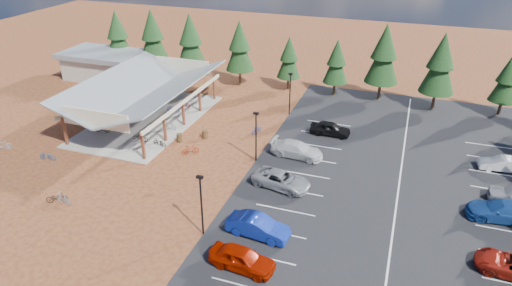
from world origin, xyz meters
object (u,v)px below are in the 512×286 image
at_px(car_3, 297,149).
at_px(bike_5, 169,126).
at_px(car_2, 281,180).
at_px(car_1, 258,227).
at_px(outbuilding, 103,64).
at_px(bike_7, 184,104).
at_px(bike_2, 143,105).
at_px(bike_16, 160,143).
at_px(trash_bin_1, 205,134).
at_px(bike_14, 257,129).
at_px(bike_13, 63,198).
at_px(trash_bin_0, 180,138).
at_px(car_9, 502,164).
at_px(lamp_post_0, 201,201).
at_px(bike_10, 48,156).
at_px(bike_3, 158,95).
at_px(bike_4, 141,138).
at_px(car_0, 242,258).
at_px(car_7, 504,211).
at_px(bike_15, 190,150).
at_px(bike_0, 102,129).
at_px(lamp_post_2, 290,91).
at_px(lamp_post_1, 256,133).
at_px(bike_1, 118,114).
at_px(bike_6, 173,108).
at_px(bike_9, 2,146).
at_px(bike_pavilion, 145,89).
at_px(car_4, 330,129).
at_px(bike_12, 57,198).

bearing_deg(car_3, bike_5, 90.75).
height_order(car_2, car_3, car_3).
relative_size(bike_5, car_1, 0.32).
distance_m(outbuilding, bike_7, 17.56).
bearing_deg(bike_2, car_1, -122.25).
bearing_deg(bike_16, trash_bin_1, 147.65).
bearing_deg(bike_14, bike_13, -101.76).
relative_size(car_2, car_3, 0.99).
height_order(trash_bin_0, car_2, car_2).
distance_m(bike_2, car_9, 39.66).
height_order(lamp_post_0, bike_10, lamp_post_0).
bearing_deg(lamp_post_0, bike_3, 126.91).
bearing_deg(bike_4, car_0, -132.87).
distance_m(bike_5, bike_16, 3.84).
xyz_separation_m(car_0, car_7, (17.40, 11.89, 0.02)).
distance_m(bike_7, bike_15, 12.13).
bearing_deg(bike_0, lamp_post_2, -65.08).
distance_m(lamp_post_2, bike_5, 14.50).
distance_m(lamp_post_1, bike_16, 10.70).
distance_m(bike_1, car_7, 40.59).
height_order(bike_3, car_0, car_0).
relative_size(lamp_post_2, trash_bin_1, 5.71).
bearing_deg(lamp_post_2, bike_1, -156.85).
bearing_deg(car_0, bike_6, 43.43).
height_order(bike_7, bike_16, bike_7).
xyz_separation_m(bike_1, bike_9, (-6.49, -10.56, -0.06)).
bearing_deg(outbuilding, bike_10, -66.66).
relative_size(bike_7, car_7, 0.27).
distance_m(bike_pavilion, car_4, 21.13).
bearing_deg(outbuilding, bike_1, -48.86).
distance_m(trash_bin_0, car_0, 20.37).
distance_m(outbuilding, bike_15, 28.07).
bearing_deg(trash_bin_1, bike_4, -152.36).
distance_m(outbuilding, trash_bin_1, 25.82).
bearing_deg(car_3, bike_13, 136.58).
distance_m(lamp_post_2, bike_14, 6.88).
distance_m(bike_7, bike_9, 20.25).
relative_size(bike_14, bike_15, 0.92).
height_order(bike_pavilion, bike_1, bike_pavilion).
relative_size(bike_9, car_9, 0.44).
bearing_deg(bike_15, bike_13, 117.63).
height_order(bike_3, car_7, car_7).
height_order(bike_9, bike_12, bike_9).
distance_m(bike_12, bike_15, 13.12).
xyz_separation_m(bike_5, car_0, (15.38, -17.67, 0.26)).
xyz_separation_m(bike_4, bike_9, (-12.28, -6.26, -0.01)).
xyz_separation_m(lamp_post_0, trash_bin_0, (-8.97, 13.21, -2.53)).
xyz_separation_m(trash_bin_0, car_7, (30.46, -3.75, 0.40)).
height_order(bike_2, car_1, car_1).
height_order(bike_5, car_4, car_4).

